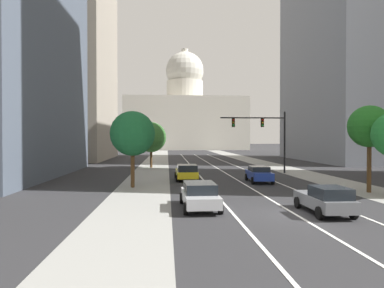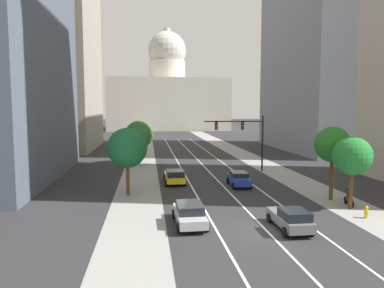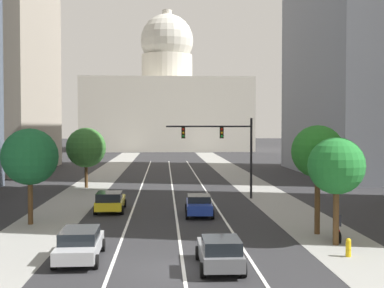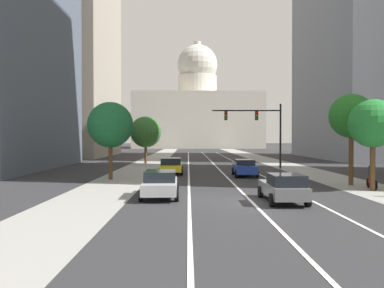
{
  "view_description": "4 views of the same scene",
  "coord_description": "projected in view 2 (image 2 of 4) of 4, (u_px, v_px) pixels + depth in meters",
  "views": [
    {
      "loc": [
        -6.63,
        -18.42,
        3.95
      ],
      "look_at": [
        -3.0,
        34.33,
        3.13
      ],
      "focal_mm": 34.09,
      "sensor_mm": 36.0,
      "label": 1
    },
    {
      "loc": [
        -7.58,
        -22.41,
        7.92
      ],
      "look_at": [
        -1.07,
        31.15,
        2.62
      ],
      "focal_mm": 34.53,
      "sensor_mm": 36.0,
      "label": 2
    },
    {
      "loc": [
        -0.84,
        -22.61,
        6.3
      ],
      "look_at": [
        2.0,
        30.21,
        4.46
      ],
      "focal_mm": 48.77,
      "sensor_mm": 36.0,
      "label": 3
    },
    {
      "loc": [
        -3.26,
        -19.77,
        3.27
      ],
      "look_at": [
        -2.7,
        35.67,
        2.46
      ],
      "focal_mm": 36.47,
      "sensor_mm": 36.0,
      "label": 4
    }
  ],
  "objects": [
    {
      "name": "office_tower_far_left",
      "position": [
        37.0,
        10.0,
        69.1
      ],
      "size": [
        20.95,
        25.01,
        52.27
      ],
      "color": "#9E9384",
      "rests_on": "ground"
    },
    {
      "name": "street_tree_near_left",
      "position": [
        127.0,
        148.0,
        33.18
      ],
      "size": [
        3.61,
        3.61,
        6.15
      ],
      "color": "#51381E",
      "rests_on": "ground"
    },
    {
      "name": "cyclist",
      "position": [
        349.0,
        196.0,
        29.77
      ],
      "size": [
        0.38,
        1.7,
        1.72
      ],
      "rotation": [
        0.0,
        0.0,
        1.5
      ],
      "color": "black",
      "rests_on": "ground"
    },
    {
      "name": "fire_hydrant",
      "position": [
        366.0,
        212.0,
        26.52
      ],
      "size": [
        0.26,
        0.35,
        0.91
      ],
      "color": "yellow",
      "rests_on": "ground"
    },
    {
      "name": "lane_stripe_left",
      "position": [
        182.0,
        169.0,
        48.14
      ],
      "size": [
        0.16,
        90.0,
        0.01
      ],
      "primitive_type": "cube",
      "color": "white",
      "rests_on": "ground"
    },
    {
      "name": "office_tower_far_right",
      "position": [
        334.0,
        35.0,
        68.48
      ],
      "size": [
        19.46,
        29.79,
        42.7
      ],
      "color": "gray",
      "rests_on": "ground"
    },
    {
      "name": "traffic_signal_mast",
      "position": [
        245.0,
        133.0,
        45.69
      ],
      "size": [
        7.46,
        0.39,
        6.98
      ],
      "color": "black",
      "rests_on": "ground"
    },
    {
      "name": "car_gray",
      "position": [
        291.0,
        219.0,
        23.91
      ],
      "size": [
        1.94,
        4.33,
        1.49
      ],
      "rotation": [
        0.0,
        0.0,
        1.57
      ],
      "color": "slate",
      "rests_on": "ground"
    },
    {
      "name": "sidewalk_right",
      "position": [
        248.0,
        157.0,
        59.42
      ],
      "size": [
        4.21,
        130.0,
        0.01
      ],
      "primitive_type": "cube",
      "color": "gray",
      "rests_on": "ground"
    },
    {
      "name": "street_tree_mid_left",
      "position": [
        139.0,
        135.0,
        52.67
      ],
      "size": [
        4.03,
        4.03,
        6.12
      ],
      "color": "#51381E",
      "rests_on": "ground"
    },
    {
      "name": "ground_plane",
      "position": [
        192.0,
        154.0,
        63.34
      ],
      "size": [
        400.0,
        400.0,
        0.0
      ],
      "primitive_type": "plane",
      "color": "#2B2B2D"
    },
    {
      "name": "lane_stripe_right",
      "position": [
        230.0,
        168.0,
        48.9
      ],
      "size": [
        0.16,
        90.0,
        0.01
      ],
      "primitive_type": "cube",
      "color": "white",
      "rests_on": "ground"
    },
    {
      "name": "car_blue",
      "position": [
        239.0,
        179.0,
        37.45
      ],
      "size": [
        2.04,
        4.26,
        1.45
      ],
      "rotation": [
        0.0,
        0.0,
        1.54
      ],
      "color": "#1E389E",
      "rests_on": "ground"
    },
    {
      "name": "lane_stripe_center",
      "position": [
        206.0,
        168.0,
        48.52
      ],
      "size": [
        0.16,
        90.0,
        0.01
      ],
      "primitive_type": "cube",
      "color": "white",
      "rests_on": "ground"
    },
    {
      "name": "street_tree_mid_right",
      "position": [
        333.0,
        145.0,
        31.35
      ],
      "size": [
        3.06,
        3.06,
        6.35
      ],
      "color": "#51381E",
      "rests_on": "ground"
    },
    {
      "name": "car_yellow",
      "position": [
        175.0,
        176.0,
        38.69
      ],
      "size": [
        2.17,
        4.83,
        1.53
      ],
      "rotation": [
        0.0,
        0.0,
        1.59
      ],
      "color": "yellow",
      "rests_on": "ground"
    },
    {
      "name": "street_tree_far_right",
      "position": [
        352.0,
        156.0,
        28.65
      ],
      "size": [
        3.01,
        3.01,
        5.71
      ],
      "color": "#51381E",
      "rests_on": "ground"
    },
    {
      "name": "capitol_building",
      "position": [
        167.0,
        98.0,
        137.85
      ],
      "size": [
        42.38,
        29.4,
        36.99
      ],
      "color": "beige",
      "rests_on": "ground"
    },
    {
      "name": "car_silver",
      "position": [
        189.0,
        213.0,
        25.05
      ],
      "size": [
        2.12,
        4.82,
        1.47
      ],
      "rotation": [
        0.0,
        0.0,
        1.59
      ],
      "color": "#B2B5BA",
      "rests_on": "ground"
    },
    {
      "name": "sidewalk_left",
      "position": [
        142.0,
        159.0,
        57.38
      ],
      "size": [
        4.21,
        130.0,
        0.01
      ],
      "primitive_type": "cube",
      "color": "gray",
      "rests_on": "ground"
    }
  ]
}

